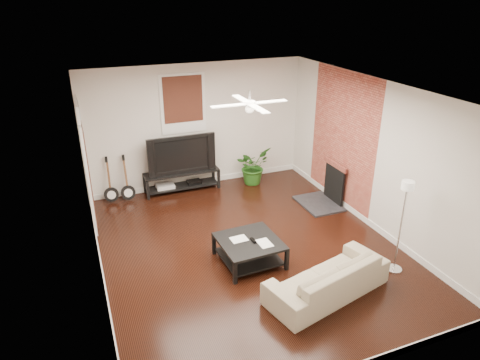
# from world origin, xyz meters

# --- Properties ---
(room) EXTENTS (5.01, 6.01, 2.81)m
(room) POSITION_xyz_m (0.00, 0.00, 1.40)
(room) COLOR black
(room) RESTS_ON ground
(brick_accent) EXTENTS (0.02, 2.20, 2.80)m
(brick_accent) POSITION_xyz_m (2.49, 1.00, 1.40)
(brick_accent) COLOR #A14134
(brick_accent) RESTS_ON floor
(fireplace) EXTENTS (0.80, 1.10, 0.92)m
(fireplace) POSITION_xyz_m (2.20, 1.00, 0.46)
(fireplace) COLOR black
(fireplace) RESTS_ON floor
(window_back) EXTENTS (1.00, 0.06, 1.30)m
(window_back) POSITION_xyz_m (-0.30, 2.97, 1.95)
(window_back) COLOR #38170F
(window_back) RESTS_ON wall_back
(door_left) EXTENTS (0.08, 1.00, 2.50)m
(door_left) POSITION_xyz_m (-2.46, 1.90, 1.25)
(door_left) COLOR white
(door_left) RESTS_ON wall_left
(tv_stand) EXTENTS (1.68, 0.45, 0.47)m
(tv_stand) POSITION_xyz_m (-0.47, 2.78, 0.24)
(tv_stand) COLOR black
(tv_stand) RESTS_ON floor
(tv) EXTENTS (1.51, 0.20, 0.87)m
(tv) POSITION_xyz_m (-0.47, 2.80, 0.90)
(tv) COLOR black
(tv) RESTS_ON tv_stand
(coffee_table) EXTENTS (1.01, 1.01, 0.41)m
(coffee_table) POSITION_xyz_m (-0.15, -0.40, 0.20)
(coffee_table) COLOR black
(coffee_table) RESTS_ON floor
(sofa) EXTENTS (2.08, 1.21, 0.57)m
(sofa) POSITION_xyz_m (0.60, -1.60, 0.29)
(sofa) COLOR tan
(sofa) RESTS_ON floor
(floor_lamp) EXTENTS (0.32, 0.32, 1.60)m
(floor_lamp) POSITION_xyz_m (1.95, -1.50, 0.80)
(floor_lamp) COLOR white
(floor_lamp) RESTS_ON floor
(potted_plant) EXTENTS (1.01, 0.97, 0.86)m
(potted_plant) POSITION_xyz_m (1.19, 2.57, 0.43)
(potted_plant) COLOR #235919
(potted_plant) RESTS_ON floor
(guitar_left) EXTENTS (0.33, 0.25, 1.01)m
(guitar_left) POSITION_xyz_m (-2.04, 2.75, 0.50)
(guitar_left) COLOR black
(guitar_left) RESTS_ON floor
(guitar_right) EXTENTS (0.31, 0.22, 1.01)m
(guitar_right) POSITION_xyz_m (-1.69, 2.72, 0.50)
(guitar_right) COLOR black
(guitar_right) RESTS_ON floor
(ceiling_fan) EXTENTS (1.24, 1.24, 0.32)m
(ceiling_fan) POSITION_xyz_m (0.00, 0.00, 2.60)
(ceiling_fan) COLOR white
(ceiling_fan) RESTS_ON ceiling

